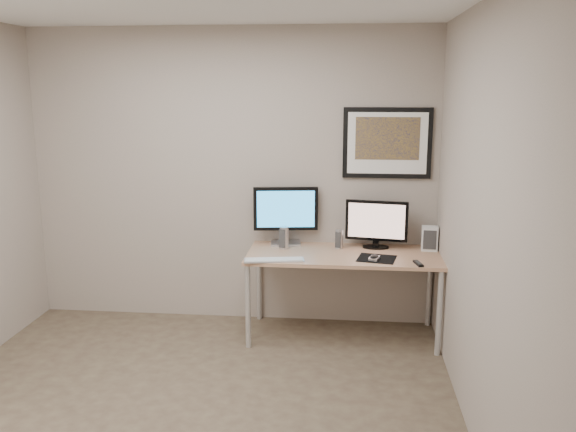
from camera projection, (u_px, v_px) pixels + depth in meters
name	position (u px, v px, depth m)	size (l,w,h in m)	color
floor	(187.00, 411.00, 4.01)	(3.60, 3.60, 0.00)	#48382D
room	(196.00, 155.00, 4.10)	(3.60, 3.60, 3.60)	white
desk	(343.00, 261.00, 5.09)	(1.60, 0.70, 0.73)	#926646
framed_art	(387.00, 143.00, 5.17)	(0.75, 0.04, 0.60)	black
monitor_large	(286.00, 213.00, 5.30)	(0.56, 0.21, 0.51)	silver
monitor_tv	(377.00, 223.00, 5.19)	(0.53, 0.15, 0.42)	black
speaker_left	(284.00, 238.00, 5.20)	(0.08, 0.08, 0.19)	silver
speaker_right	(339.00, 239.00, 5.21)	(0.07, 0.07, 0.16)	silver
keyboard	(274.00, 260.00, 4.86)	(0.48, 0.13, 0.02)	silver
mousepad	(377.00, 258.00, 4.92)	(0.30, 0.26, 0.00)	black
mouse	(374.00, 257.00, 4.88)	(0.07, 0.12, 0.04)	black
remote	(418.00, 263.00, 4.76)	(0.04, 0.15, 0.02)	black
fan_unit	(430.00, 238.00, 5.15)	(0.13, 0.10, 0.21)	silver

